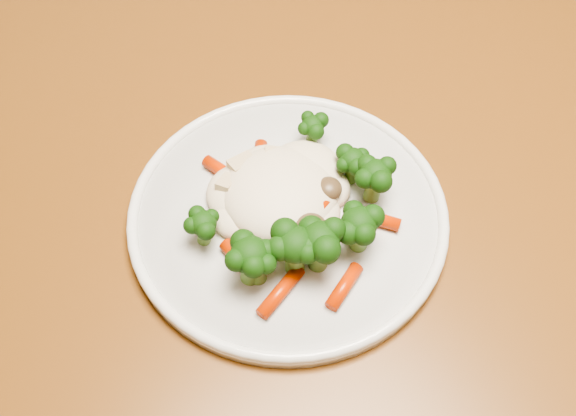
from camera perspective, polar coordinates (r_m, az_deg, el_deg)
The scene contains 3 objects.
dining_table at distance 0.77m, azimuth 0.32°, elevation -2.25°, with size 1.21×0.87×0.75m.
plate at distance 0.65m, azimuth 0.00°, elevation -0.71°, with size 0.28×0.28×0.01m, color white.
meal at distance 0.62m, azimuth 0.44°, elevation -0.15°, with size 0.19×0.19×0.05m.
Camera 1 is at (-0.49, -0.03, 1.29)m, focal length 45.00 mm.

